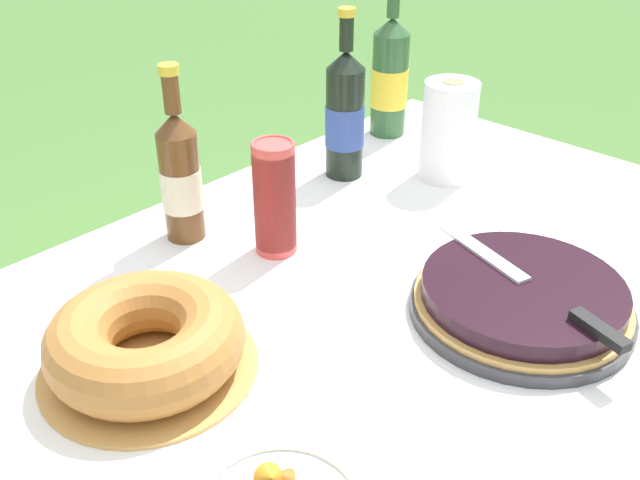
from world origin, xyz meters
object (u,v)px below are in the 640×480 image
Objects in this scene: serving_knife at (539,290)px; cider_bottle_green at (390,78)px; berry_tart at (522,299)px; cup_stack at (275,199)px; paper_towel_roll at (448,131)px; cider_bottle_amber at (180,176)px; bundt_cake at (146,342)px; juice_bottle_red at (345,115)px.

serving_knife is 1.04× the size of cider_bottle_green.
berry_tart is 0.43m from cup_stack.
serving_knife is 0.51m from paper_towel_roll.
paper_towel_roll is (0.52, -0.20, -0.02)m from cider_bottle_amber.
serving_knife is at bearing -36.60° from bundt_cake.
bundt_cake is 0.95× the size of cider_bottle_amber.
cup_stack is (0.34, 0.10, 0.05)m from bundt_cake.
cider_bottle_amber is at bearing 109.76° from berry_tart.
berry_tart is 0.55m from bundt_cake.
berry_tart is at bearing -73.08° from cup_stack.
serving_knife is 0.56m from bundt_cake.
cider_bottle_green is at bearing 65.99° from paper_towel_roll.
cider_bottle_amber is 0.39m from juice_bottle_red.
cider_bottle_amber is at bearing 35.59° from serving_knife.
cider_bottle_green is at bearing -17.39° from serving_knife.
paper_towel_roll reaches higher than serving_knife.
juice_bottle_red is at bearing 20.72° from cup_stack.
bundt_cake is at bearing 146.27° from berry_tart.
berry_tart is at bearing -125.55° from cider_bottle_green.
bundt_cake is (-0.46, 0.31, 0.02)m from berry_tart.
juice_bottle_red reaches higher than paper_towel_roll.
cup_stack is (-0.12, 0.41, 0.07)m from berry_tart.
paper_towel_roll reaches higher than bundt_cake.
berry_tart is 0.92× the size of serving_knife.
cider_bottle_amber is 0.56m from paper_towel_roll.
cider_bottle_green is 0.26m from paper_towel_roll.
cider_bottle_green is 1.02× the size of juice_bottle_red.
serving_knife is 1.22× the size of bundt_cake.
serving_knife is at bearing -107.48° from berry_tart.
berry_tart is 1.63× the size of paper_towel_roll.
cup_stack is (-0.11, 0.43, 0.04)m from serving_knife.
cider_bottle_amber is (0.26, 0.25, 0.07)m from bundt_cake.
serving_knife is 0.59m from juice_bottle_red.
cider_bottle_amber is at bearing 44.41° from bundt_cake.
bundt_cake is at bearing -135.59° from cider_bottle_amber.
serving_knife is 1.06× the size of juice_bottle_red.
bundt_cake is at bearing -175.94° from paper_towel_roll.
cider_bottle_green reaches higher than cup_stack.
cider_bottle_green reaches higher than paper_towel_roll.
juice_bottle_red is (0.65, 0.22, 0.08)m from bundt_cake.
berry_tart is 0.74m from cider_bottle_green.
juice_bottle_red is at bearing -162.50° from cider_bottle_green.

